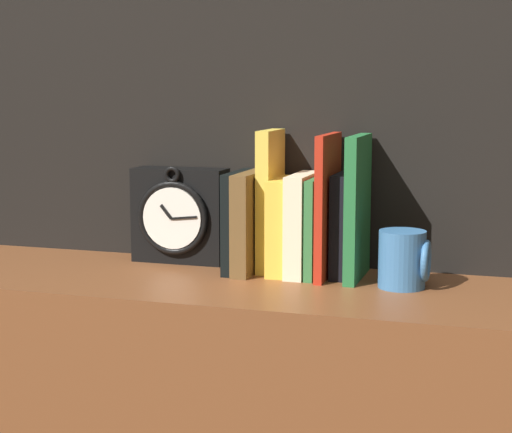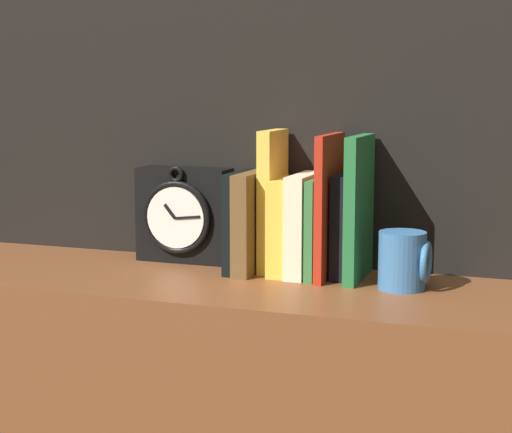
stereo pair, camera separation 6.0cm
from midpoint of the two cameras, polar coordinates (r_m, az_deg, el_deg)
clock at (r=1.66m, az=-6.17°, el=0.07°), size 0.18×0.08×0.19m
book_slot0_black at (r=1.58m, az=-2.29°, el=-0.30°), size 0.02×0.14×0.18m
book_slot1_brown at (r=1.56m, az=-1.46°, el=-0.37°), size 0.03×0.15×0.18m
book_slot2_yellow at (r=1.57m, az=-0.14°, el=1.06°), size 0.02×0.11×0.26m
book_slot3_yellow at (r=1.55m, az=0.78°, el=-0.62°), size 0.03×0.13×0.17m
book_slot4_cream at (r=1.54m, az=1.97°, el=-0.53°), size 0.03×0.14×0.18m
book_slot5_green at (r=1.53m, az=2.98°, el=-0.67°), size 0.02×0.14×0.18m
book_slot6_red at (r=1.52m, az=3.69°, el=0.70°), size 0.01×0.15×0.25m
book_slot7_black at (r=1.53m, az=4.71°, el=-0.55°), size 0.03×0.12×0.18m
book_slot8_green at (r=1.51m, az=5.66°, el=0.60°), size 0.02×0.15×0.25m
mug at (r=1.46m, az=8.69°, el=-2.84°), size 0.09×0.08×0.10m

